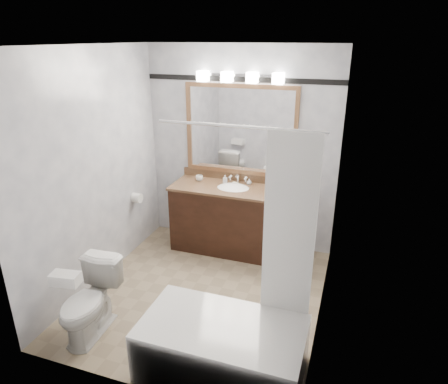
{
  "coord_description": "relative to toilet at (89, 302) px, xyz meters",
  "views": [
    {
      "loc": [
        1.36,
        -3.31,
        2.57
      ],
      "look_at": [
        0.11,
        0.35,
        1.05
      ],
      "focal_mm": 32.0,
      "sensor_mm": 36.0,
      "label": 1
    }
  ],
  "objects": [
    {
      "name": "tissue_box",
      "position": [
        0.0,
        -0.23,
        0.39
      ],
      "size": [
        0.25,
        0.16,
        0.1
      ],
      "primitive_type": "cube",
      "rotation": [
        0.0,
        0.0,
        0.15
      ],
      "color": "white",
      "rests_on": "toilet"
    },
    {
      "name": "mirror",
      "position": [
        0.75,
        2.17,
        1.16
      ],
      "size": [
        1.4,
        0.04,
        1.1
      ],
      "color": "#8F6340",
      "rests_on": "room"
    },
    {
      "name": "accent_stripe",
      "position": [
        0.75,
        2.18,
        1.76
      ],
      "size": [
        2.4,
        0.01,
        0.06
      ],
      "primitive_type": "cube",
      "color": "black",
      "rests_on": "room"
    },
    {
      "name": "tp_roll",
      "position": [
        -0.39,
        1.56,
        0.36
      ],
      "size": [
        0.11,
        0.12,
        0.12
      ],
      "primitive_type": "cylinder",
      "rotation": [
        0.0,
        1.57,
        0.0
      ],
      "color": "white",
      "rests_on": "room"
    },
    {
      "name": "cup_left",
      "position": [
        0.27,
        2.0,
        0.54
      ],
      "size": [
        0.09,
        0.09,
        0.07
      ],
      "primitive_type": "imported",
      "rotation": [
        0.0,
        0.0,
        -0.0
      ],
      "color": "white",
      "rests_on": "vanity"
    },
    {
      "name": "soap_bottle_a",
      "position": [
        0.6,
        2.04,
        0.56
      ],
      "size": [
        0.05,
        0.05,
        0.1
      ],
      "primitive_type": "imported",
      "rotation": [
        0.0,
        0.0,
        -0.07
      ],
      "color": "white",
      "rests_on": "vanity"
    },
    {
      "name": "soap_bottle_b",
      "position": [
        0.9,
        2.07,
        0.55
      ],
      "size": [
        0.07,
        0.07,
        0.08
      ],
      "primitive_type": "imported",
      "rotation": [
        0.0,
        0.0,
        0.13
      ],
      "color": "white",
      "rests_on": "vanity"
    },
    {
      "name": "vanity_light_bar",
      "position": [
        0.75,
        2.12,
        1.79
      ],
      "size": [
        1.02,
        0.14,
        0.12
      ],
      "color": "silver",
      "rests_on": "room"
    },
    {
      "name": "vanity",
      "position": [
        0.75,
        1.91,
        0.1
      ],
      "size": [
        1.53,
        0.58,
        0.97
      ],
      "color": "black",
      "rests_on": "ground"
    },
    {
      "name": "toilet",
      "position": [
        0.0,
        0.0,
        0.0
      ],
      "size": [
        0.42,
        0.69,
        0.68
      ],
      "primitive_type": "imported",
      "rotation": [
        0.0,
        0.0,
        0.06
      ],
      "color": "white",
      "rests_on": "ground"
    },
    {
      "name": "room",
      "position": [
        0.75,
        0.89,
        0.91
      ],
      "size": [
        2.42,
        2.62,
        2.52
      ],
      "color": "gray",
      "rests_on": "ground"
    },
    {
      "name": "soap_bar",
      "position": [
        0.74,
        2.03,
        0.52
      ],
      "size": [
        0.08,
        0.07,
        0.02
      ],
      "primitive_type": "cube",
      "rotation": [
        0.0,
        0.0,
        -0.3
      ],
      "color": "beige",
      "rests_on": "vanity"
    },
    {
      "name": "coffee_maker",
      "position": [
        1.32,
        1.95,
        0.69
      ],
      "size": [
        0.18,
        0.22,
        0.34
      ],
      "rotation": [
        0.0,
        0.0,
        -0.16
      ],
      "color": "black",
      "rests_on": "vanity"
    },
    {
      "name": "bathtub",
      "position": [
        1.3,
        -0.01,
        -0.06
      ],
      "size": [
        1.3,
        0.75,
        1.96
      ],
      "color": "white",
      "rests_on": "ground"
    }
  ]
}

